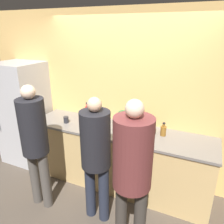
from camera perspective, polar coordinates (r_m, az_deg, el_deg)
The scene contains 15 objects.
ground_plane at distance 3.42m, azimuth -1.17°, elevation -21.50°, with size 14.00×14.00×0.00m, color #4C4238.
wall_back at distance 3.36m, azimuth 4.10°, elevation 3.41°, with size 5.20×0.06×2.60m.
counter at distance 3.42m, azimuth 1.67°, elevation -11.60°, with size 2.73×0.72×0.94m.
refrigerator at distance 4.18m, azimuth -21.97°, elevation -0.36°, with size 0.74×0.71×1.79m.
person_left at distance 2.93m, azimuth -19.56°, elevation -6.71°, with size 0.33×0.33×1.71m.
person_center at distance 2.59m, azimuth -4.26°, elevation -10.24°, with size 0.35×0.35×1.63m.
person_right at distance 2.19m, azimuth 5.34°, elevation -13.76°, with size 0.39×0.39×1.74m.
fruit_bowl at distance 3.11m, azimuth 8.89°, elevation -4.65°, with size 0.28×0.28×0.12m.
utensil_crock at distance 3.30m, azimuth 7.96°, elevation -2.60°, with size 0.11×0.11×0.28m.
bottle_dark at distance 3.27m, azimuth -4.73°, elevation -1.98°, with size 0.06×0.06×0.26m.
bottle_red at distance 3.63m, azimuth -6.49°, elevation 0.22°, with size 0.07×0.07×0.24m.
bottle_amber at distance 3.06m, azimuth 13.26°, elevation -4.72°, with size 0.08×0.08×0.19m.
cup_blue at distance 3.37m, azimuth -2.14°, elevation -2.25°, with size 0.07×0.07×0.09m.
cup_black at distance 3.46m, azimuth -11.91°, elevation -1.97°, with size 0.08×0.08×0.10m.
potted_plant at distance 3.21m, azimuth 2.77°, elevation -1.56°, with size 0.16×0.16×0.27m.
Camera 1 is at (1.11, -2.27, 2.31)m, focal length 35.00 mm.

